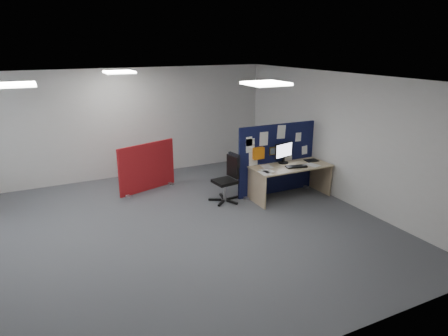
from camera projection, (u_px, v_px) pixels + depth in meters
name	position (u px, v px, depth m)	size (l,w,h in m)	color
floor	(134.00, 238.00, 6.99)	(9.00, 9.00, 0.00)	#55575C
ceiling	(122.00, 81.00, 6.18)	(9.00, 7.00, 0.02)	white
wall_back	(94.00, 126.00, 9.58)	(9.00, 0.02, 2.70)	silver
wall_front	(220.00, 267.00, 3.59)	(9.00, 0.02, 2.70)	silver
wall_right	(339.00, 137.00, 8.48)	(0.02, 7.00, 2.70)	silver
ceiling_lights	(133.00, 79.00, 6.90)	(4.10, 4.10, 0.04)	white
navy_divider	(276.00, 159.00, 8.90)	(1.91, 0.30, 1.58)	black
main_desk	(289.00, 173.00, 8.72)	(1.75, 0.78, 0.73)	tan
monitor_main	(284.00, 152.00, 8.74)	(0.52, 0.22, 0.46)	black
keyboard	(296.00, 166.00, 8.53)	(0.45, 0.18, 0.03)	black
mouse	(304.00, 165.00, 8.60)	(0.10, 0.06, 0.03)	#ABA9AF
paper_tray	(311.00, 160.00, 8.99)	(0.28, 0.22, 0.01)	black
red_divider	(147.00, 168.00, 9.13)	(1.41, 0.51, 1.11)	#AB1617
office_chair	(229.00, 175.00, 8.49)	(0.66, 0.67, 1.02)	black
desk_papers	(278.00, 169.00, 8.42)	(1.48, 0.68, 0.00)	white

